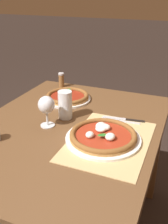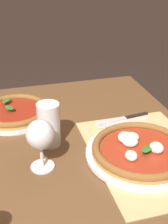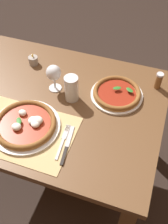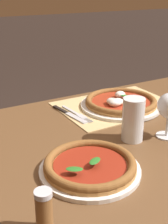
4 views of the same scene
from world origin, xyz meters
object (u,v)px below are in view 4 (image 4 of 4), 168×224
pizza_near (121,102)px  pizza_far (90,166)px  fork (76,114)px  pint_glass (133,120)px  knife (69,114)px  pepper_shaker (44,210)px

pizza_near → pizza_far: bearing=44.0°
pizza_near → fork: pizza_near is taller
fork → pizza_near: bearing=173.7°
pint_glass → fork: 0.29m
pizza_far → knife: pizza_far is taller
pizza_near → pepper_shaker: (0.55, 0.49, 0.03)m
pizza_near → knife: size_ratio=1.55×
pint_glass → pizza_far: bearing=23.3°
pizza_near → pint_glass: bearing=61.0°
fork → pepper_shaker: (0.36, 0.51, 0.04)m
fork → pint_glass: bearing=102.1°
pizza_far → fork: pizza_far is taller
pizza_near → pint_glass: size_ratio=2.30×
pizza_far → knife: bearing=-109.5°
knife → pint_glass: bearing=106.7°
fork → knife: size_ratio=0.93×
pint_glass → fork: bearing=-77.9°
pint_glass → fork: size_ratio=0.72×
pizza_far → fork: size_ratio=1.40×
pizza_far → pint_glass: size_ratio=1.93×
pint_glass → knife: size_ratio=0.67×
pizza_far → pepper_shaker: pepper_shaker is taller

